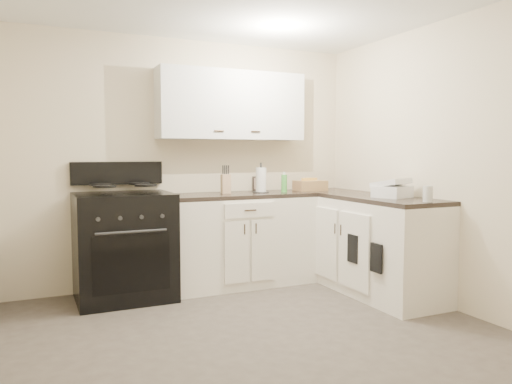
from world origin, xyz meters
name	(u,v)px	position (x,y,z in m)	size (l,w,h in m)	color
floor	(263,339)	(0.00, 0.00, 0.00)	(3.60, 3.60, 0.00)	#473F38
wall_back	(188,163)	(0.00, 1.80, 1.25)	(3.60, 3.60, 0.00)	beige
wall_right	(453,165)	(1.80, 0.00, 1.25)	(3.60, 3.60, 0.00)	beige
wall_front	(467,178)	(0.00, -1.80, 1.25)	(3.60, 3.60, 0.00)	beige
base_cabinets_back	(238,241)	(0.43, 1.50, 0.45)	(1.55, 0.60, 0.90)	white
base_cabinets_right	(362,243)	(1.50, 0.85, 0.45)	(0.60, 1.90, 0.90)	white
countertop_back	(238,195)	(0.43, 1.50, 0.92)	(1.55, 0.60, 0.04)	black
countertop_right	(363,197)	(1.50, 0.85, 0.92)	(0.60, 1.90, 0.04)	black
upper_cabinets	(232,106)	(0.43, 1.65, 1.84)	(1.55, 0.30, 0.70)	white
stove	(124,249)	(-0.73, 1.48, 0.46)	(0.86, 0.74, 1.05)	black
knife_block	(226,184)	(0.32, 1.55, 1.04)	(0.09, 0.08, 0.20)	tan
paper_towel	(261,180)	(0.69, 1.49, 1.07)	(0.11, 0.11, 0.26)	white
soap_bottle	(284,183)	(0.94, 1.46, 1.03)	(0.06, 0.06, 0.18)	green
picture_frame	(258,184)	(0.78, 1.76, 1.02)	(0.12, 0.02, 0.16)	black
wicker_basket	(310,186)	(1.30, 1.53, 0.99)	(0.33, 0.22, 0.11)	#A6784E
countertop_grill	(392,192)	(1.54, 0.46, 0.99)	(0.29, 0.27, 0.11)	white
glass_jar	(428,194)	(1.53, 0.00, 1.01)	(0.08, 0.08, 0.13)	silver
oven_mitt_near	(376,258)	(1.18, 0.22, 0.45)	(0.02, 0.15, 0.25)	black
oven_mitt_far	(353,249)	(1.18, 0.55, 0.47)	(0.02, 0.15, 0.26)	black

